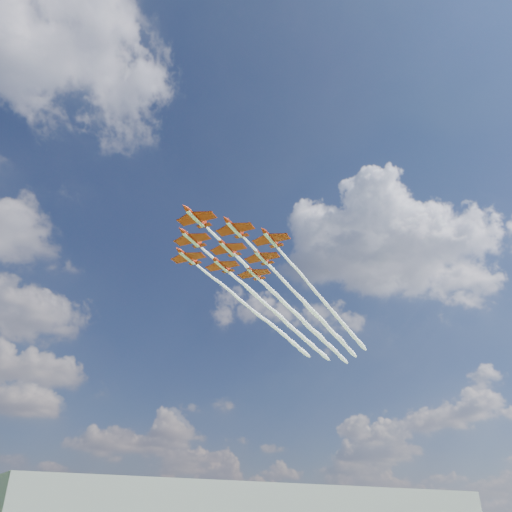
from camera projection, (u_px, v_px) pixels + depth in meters
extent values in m
cylinder|color=#B12509|center=(196.00, 217.00, 133.49)|extent=(8.50, 5.85, 1.26)
cone|color=#B12509|center=(184.00, 207.00, 128.87)|extent=(2.62, 2.27, 1.26)
cone|color=#B12509|center=(206.00, 227.00, 137.83)|extent=(2.07, 1.87, 1.15)
ellipsoid|color=black|center=(191.00, 212.00, 131.88)|extent=(2.58, 2.13, 0.82)
cube|color=#B12509|center=(197.00, 219.00, 133.92)|extent=(8.62, 10.92, 0.16)
cube|color=#B12509|center=(204.00, 226.00, 137.19)|extent=(3.52, 4.36, 0.14)
cube|color=#B12509|center=(205.00, 223.00, 137.85)|extent=(1.65, 1.09, 2.06)
cube|color=white|center=(196.00, 219.00, 133.22)|extent=(7.89, 5.36, 0.14)
cylinder|color=#B12509|center=(234.00, 228.00, 138.52)|extent=(8.50, 5.85, 1.26)
cone|color=#B12509|center=(225.00, 218.00, 133.89)|extent=(2.62, 2.27, 1.26)
cone|color=#B12509|center=(243.00, 237.00, 142.86)|extent=(2.07, 1.87, 1.15)
ellipsoid|color=black|center=(231.00, 223.00, 136.91)|extent=(2.58, 2.13, 0.82)
cube|color=#B12509|center=(235.00, 230.00, 138.95)|extent=(8.62, 10.92, 0.16)
cube|color=#B12509|center=(242.00, 236.00, 142.21)|extent=(3.52, 4.36, 0.14)
cube|color=#B12509|center=(242.00, 233.00, 142.88)|extent=(1.65, 1.09, 2.06)
cube|color=white|center=(234.00, 230.00, 138.25)|extent=(7.89, 5.36, 0.14)
cylinder|color=#B12509|center=(191.00, 239.00, 143.57)|extent=(8.50, 5.85, 1.26)
cone|color=#B12509|center=(181.00, 229.00, 138.94)|extent=(2.62, 2.27, 1.26)
cone|color=#B12509|center=(201.00, 247.00, 147.91)|extent=(2.07, 1.87, 1.15)
ellipsoid|color=black|center=(187.00, 233.00, 141.96)|extent=(2.58, 2.13, 0.82)
cube|color=#B12509|center=(192.00, 240.00, 144.00)|extent=(8.62, 10.92, 0.16)
cube|color=#B12509|center=(199.00, 246.00, 147.27)|extent=(3.52, 4.36, 0.14)
cube|color=#B12509|center=(200.00, 243.00, 147.93)|extent=(1.65, 1.09, 2.06)
cube|color=white|center=(191.00, 240.00, 143.30)|extent=(7.89, 5.36, 0.14)
cylinder|color=#B12509|center=(271.00, 239.00, 143.54)|extent=(8.50, 5.85, 1.26)
cone|color=#B12509|center=(263.00, 229.00, 138.92)|extent=(2.62, 2.27, 1.26)
cone|color=#B12509|center=(278.00, 247.00, 147.89)|extent=(2.07, 1.87, 1.15)
ellipsoid|color=black|center=(267.00, 233.00, 141.93)|extent=(2.58, 2.13, 0.82)
cube|color=#B12509|center=(271.00, 240.00, 143.98)|extent=(8.62, 10.92, 0.16)
cube|color=#B12509|center=(277.00, 246.00, 147.24)|extent=(3.52, 4.36, 0.14)
cube|color=#B12509|center=(277.00, 243.00, 147.91)|extent=(1.65, 1.09, 2.06)
cube|color=white|center=(271.00, 240.00, 143.27)|extent=(7.89, 5.36, 0.14)
cylinder|color=#B12509|center=(228.00, 248.00, 148.59)|extent=(8.50, 5.85, 1.26)
cone|color=#B12509|center=(219.00, 239.00, 143.97)|extent=(2.62, 2.27, 1.26)
cone|color=#B12509|center=(236.00, 256.00, 152.94)|extent=(2.07, 1.87, 1.15)
ellipsoid|color=black|center=(224.00, 243.00, 146.99)|extent=(2.58, 2.13, 0.82)
cube|color=#B12509|center=(228.00, 249.00, 149.03)|extent=(8.62, 10.92, 0.16)
cube|color=#B12509|center=(234.00, 255.00, 152.29)|extent=(3.52, 4.36, 0.14)
cube|color=#B12509|center=(235.00, 252.00, 152.96)|extent=(1.65, 1.09, 2.06)
cube|color=white|center=(228.00, 250.00, 148.33)|extent=(7.89, 5.36, 0.14)
cylinder|color=#B12509|center=(187.00, 257.00, 153.65)|extent=(8.50, 5.85, 1.26)
cone|color=#B12509|center=(177.00, 249.00, 149.02)|extent=(2.62, 2.27, 1.26)
cone|color=#B12509|center=(196.00, 264.00, 157.99)|extent=(2.07, 1.87, 1.15)
ellipsoid|color=black|center=(184.00, 252.00, 152.04)|extent=(2.58, 2.13, 0.82)
cube|color=#B12509|center=(188.00, 258.00, 154.08)|extent=(8.62, 10.92, 0.16)
cube|color=#B12509|center=(195.00, 263.00, 157.35)|extent=(3.52, 4.36, 0.14)
cube|color=#B12509|center=(196.00, 261.00, 158.01)|extent=(1.65, 1.09, 2.06)
cube|color=white|center=(187.00, 259.00, 153.38)|extent=(7.89, 5.36, 0.14)
cylinder|color=#B12509|center=(262.00, 257.00, 153.62)|extent=(8.50, 5.85, 1.26)
cone|color=#B12509|center=(254.00, 249.00, 149.00)|extent=(2.62, 2.27, 1.26)
cone|color=#B12509|center=(268.00, 264.00, 157.97)|extent=(2.07, 1.87, 1.15)
ellipsoid|color=black|center=(259.00, 252.00, 152.01)|extent=(2.58, 2.13, 0.82)
cube|color=#B12509|center=(262.00, 258.00, 154.06)|extent=(8.62, 10.92, 0.16)
cube|color=#B12509|center=(267.00, 263.00, 157.32)|extent=(3.52, 4.36, 0.14)
cube|color=#B12509|center=(268.00, 261.00, 157.99)|extent=(1.65, 1.09, 2.06)
cube|color=white|center=(262.00, 259.00, 153.35)|extent=(7.89, 5.36, 0.14)
cylinder|color=#B12509|center=(222.00, 265.00, 158.67)|extent=(8.50, 5.85, 1.26)
cone|color=#B12509|center=(213.00, 258.00, 154.05)|extent=(2.62, 2.27, 1.26)
cone|color=#B12509|center=(229.00, 272.00, 163.02)|extent=(2.07, 1.87, 1.15)
ellipsoid|color=black|center=(218.00, 261.00, 157.07)|extent=(2.58, 2.13, 0.82)
cube|color=#B12509|center=(222.00, 266.00, 159.11)|extent=(8.62, 10.92, 0.16)
cube|color=#B12509|center=(228.00, 271.00, 162.37)|extent=(3.52, 4.36, 0.14)
cube|color=#B12509|center=(229.00, 269.00, 163.04)|extent=(1.65, 1.09, 2.06)
cube|color=white|center=(222.00, 267.00, 158.41)|extent=(7.89, 5.36, 0.14)
cylinder|color=#B12509|center=(254.00, 273.00, 163.70)|extent=(8.50, 5.85, 1.26)
cone|color=#B12509|center=(246.00, 266.00, 159.08)|extent=(2.62, 2.27, 1.26)
cone|color=#B12509|center=(260.00, 279.00, 168.05)|extent=(2.07, 1.87, 1.15)
ellipsoid|color=black|center=(251.00, 269.00, 162.09)|extent=(2.58, 2.13, 0.82)
cube|color=#B12509|center=(254.00, 274.00, 164.14)|extent=(8.62, 10.92, 0.16)
cube|color=#B12509|center=(259.00, 279.00, 167.40)|extent=(3.52, 4.36, 0.14)
cube|color=#B12509|center=(260.00, 276.00, 168.07)|extent=(1.65, 1.09, 2.06)
cube|color=white|center=(254.00, 275.00, 163.43)|extent=(7.89, 5.36, 0.14)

